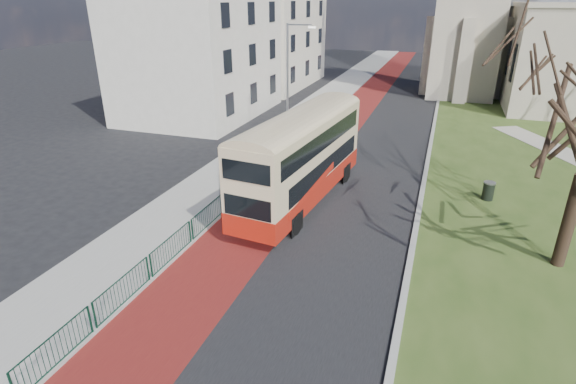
% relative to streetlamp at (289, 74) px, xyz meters
% --- Properties ---
extents(ground, '(160.00, 160.00, 0.00)m').
position_rel_streetlamp_xyz_m(ground, '(4.35, -18.00, -4.59)').
color(ground, black).
rests_on(ground, ground).
extents(road_carriageway, '(9.00, 120.00, 0.01)m').
position_rel_streetlamp_xyz_m(road_carriageway, '(5.85, 2.00, -4.59)').
color(road_carriageway, black).
rests_on(road_carriageway, ground).
extents(bus_lane, '(3.40, 120.00, 0.01)m').
position_rel_streetlamp_xyz_m(bus_lane, '(3.15, 2.00, -4.59)').
color(bus_lane, '#591414').
rests_on(bus_lane, ground).
extents(pavement_west, '(4.00, 120.00, 0.12)m').
position_rel_streetlamp_xyz_m(pavement_west, '(-0.65, 2.00, -4.53)').
color(pavement_west, gray).
rests_on(pavement_west, ground).
extents(kerb_west, '(0.25, 120.00, 0.13)m').
position_rel_streetlamp_xyz_m(kerb_west, '(1.35, 2.00, -4.53)').
color(kerb_west, '#999993').
rests_on(kerb_west, ground).
extents(kerb_east, '(0.25, 80.00, 0.13)m').
position_rel_streetlamp_xyz_m(kerb_east, '(10.45, 4.00, -4.53)').
color(kerb_east, '#999993').
rests_on(kerb_east, ground).
extents(pedestrian_railing, '(0.07, 24.00, 1.12)m').
position_rel_streetlamp_xyz_m(pedestrian_railing, '(1.40, -14.00, -4.04)').
color(pedestrian_railing, '#0C3524').
rests_on(pedestrian_railing, ground).
extents(street_block_near, '(10.30, 14.30, 13.00)m').
position_rel_streetlamp_xyz_m(street_block_near, '(-9.65, 4.00, 1.92)').
color(street_block_near, beige).
rests_on(street_block_near, ground).
extents(street_block_far, '(10.30, 16.30, 11.50)m').
position_rel_streetlamp_xyz_m(street_block_far, '(-9.65, 20.00, 1.17)').
color(street_block_far, beige).
rests_on(street_block_far, ground).
extents(streetlamp, '(2.13, 0.18, 8.00)m').
position_rel_streetlamp_xyz_m(streetlamp, '(0.00, 0.00, 0.00)').
color(streetlamp, gray).
rests_on(streetlamp, pavement_west).
extents(bus, '(3.67, 11.08, 4.55)m').
position_rel_streetlamp_xyz_m(bus, '(4.55, -11.47, -2.00)').
color(bus, '#A31B0F').
rests_on(bus, ground).
extents(litter_bin, '(0.78, 0.78, 0.98)m').
position_rel_streetlamp_xyz_m(litter_bin, '(13.71, -8.11, -4.06)').
color(litter_bin, black).
rests_on(litter_bin, grass_green).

